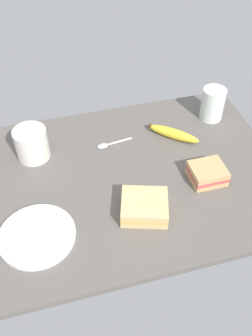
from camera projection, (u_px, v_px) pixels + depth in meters
tabletop at (126, 178)px, 106.81cm from camera, size 90.00×64.00×2.00cm
plate_of_food at (37, 236)px, 90.93cm from camera, size 18.81×18.81×1.20cm
coffee_mug_black at (32, 143)px, 108.48cm from camera, size 9.57×11.91×9.53cm
sandwich_main at (207, 173)px, 103.64cm from camera, size 9.48×8.54×4.40cm
sandwich_side at (144, 207)px, 95.25cm from camera, size 14.38×13.62×4.40cm
glass_of_milk at (212, 106)px, 121.99cm from camera, size 7.50×7.50×10.71cm
banana at (173, 134)px, 116.74cm from camera, size 14.35×13.57×3.21cm
spoon at (109, 144)px, 115.03cm from camera, size 11.45×3.02×0.80cm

